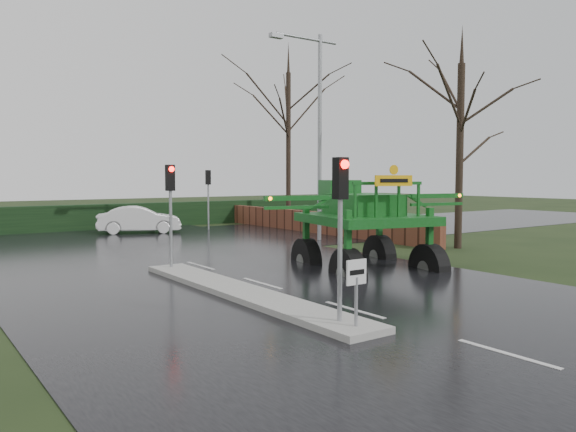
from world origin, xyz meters
TOP-DOWN VIEW (x-y plane):
  - ground at (0.00, 0.00)m, footprint 140.00×140.00m
  - road_main at (0.00, 10.00)m, footprint 14.00×80.00m
  - road_cross at (0.00, 16.00)m, footprint 80.00×12.00m
  - median_island at (-1.30, 3.00)m, footprint 1.20×10.00m
  - hedge_row at (0.00, 24.00)m, footprint 44.00×0.90m
  - brick_wall at (10.50, 16.00)m, footprint 0.40×20.00m
  - keep_left_sign at (-1.30, -1.50)m, footprint 0.50×0.07m
  - traffic_signal_near at (-1.30, -1.01)m, footprint 0.26×0.33m
  - traffic_signal_mid at (-1.30, 7.49)m, footprint 0.26×0.33m
  - traffic_signal_far at (6.50, 20.01)m, footprint 0.26×0.33m
  - street_light_right at (8.19, 12.00)m, footprint 3.85×0.30m
  - tree_right_near at (11.50, 6.00)m, footprint 5.60×5.60m
  - tree_right_far at (13.00, 21.00)m, footprint 7.00×7.00m
  - crop_sprayer at (3.01, 3.80)m, footprint 7.70×5.55m
  - white_sedan at (2.42, 20.39)m, footprint 4.76×3.06m

SIDE VIEW (x-z plane):
  - ground at x=0.00m, z-range 0.00..0.00m
  - white_sedan at x=2.42m, z-range -0.74..0.74m
  - road_main at x=0.00m, z-range -0.01..0.01m
  - road_cross at x=0.00m, z-range 0.00..0.02m
  - median_island at x=-1.30m, z-range 0.01..0.17m
  - brick_wall at x=10.50m, z-range 0.00..1.20m
  - hedge_row at x=0.00m, z-range 0.00..1.50m
  - keep_left_sign at x=-1.30m, z-range 0.38..1.73m
  - crop_sprayer at x=3.01m, z-range -0.12..4.27m
  - traffic_signal_near at x=-1.30m, z-range 0.83..4.35m
  - traffic_signal_mid at x=-1.30m, z-range 0.83..4.35m
  - traffic_signal_far at x=6.50m, z-range 0.83..4.35m
  - tree_right_near at x=11.50m, z-range 0.38..10.02m
  - street_light_right at x=8.19m, z-range 0.99..10.99m
  - tree_right_far at x=13.00m, z-range 0.47..12.52m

